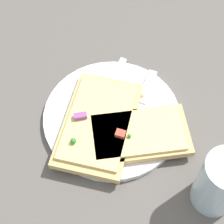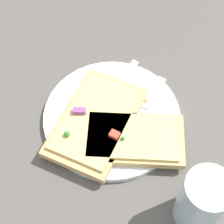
% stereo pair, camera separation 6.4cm
% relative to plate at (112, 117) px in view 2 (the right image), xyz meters
% --- Properties ---
extents(ground_plane, '(4.00, 4.00, 0.00)m').
position_rel_plate_xyz_m(ground_plane, '(0.00, 0.00, -0.01)').
color(ground_plane, '#56514C').
extents(plate, '(0.24, 0.24, 0.01)m').
position_rel_plate_xyz_m(plate, '(0.00, 0.00, 0.00)').
color(plate, white).
rests_on(plate, ground).
extents(fork, '(0.21, 0.03, 0.01)m').
position_rel_plate_xyz_m(fork, '(0.01, 0.03, 0.01)').
color(fork, silver).
rests_on(fork, plate).
extents(knife, '(0.20, 0.03, 0.01)m').
position_rel_plate_xyz_m(knife, '(0.03, -0.04, 0.01)').
color(knife, silver).
rests_on(knife, plate).
extents(pizza_slice_main, '(0.21, 0.15, 0.03)m').
position_rel_plate_xyz_m(pizza_slice_main, '(-0.03, 0.01, 0.02)').
color(pizza_slice_main, tan).
rests_on(pizza_slice_main, plate).
extents(pizza_slice_corner, '(0.17, 0.19, 0.03)m').
position_rel_plate_xyz_m(pizza_slice_corner, '(-0.02, -0.06, 0.02)').
color(pizza_slice_corner, tan).
rests_on(pizza_slice_corner, plate).
extents(crumb_scatter, '(0.12, 0.08, 0.01)m').
position_rel_plate_xyz_m(crumb_scatter, '(-0.01, -0.01, 0.01)').
color(crumb_scatter, tan).
rests_on(crumb_scatter, plate).
extents(drinking_glass, '(0.07, 0.07, 0.11)m').
position_rel_plate_xyz_m(drinking_glass, '(-0.07, -0.20, 0.05)').
color(drinking_glass, silver).
rests_on(drinking_glass, ground).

